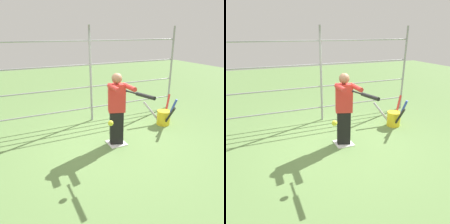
{
  "view_description": "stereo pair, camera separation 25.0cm",
  "coord_description": "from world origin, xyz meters",
  "views": [
    {
      "loc": [
        2.02,
        4.03,
        2.44
      ],
      "look_at": [
        0.29,
        0.37,
        0.95
      ],
      "focal_mm": 35.0,
      "sensor_mm": 36.0,
      "label": 1
    },
    {
      "loc": [
        1.79,
        4.13,
        2.44
      ],
      "look_at": [
        0.29,
        0.37,
        0.95
      ],
      "focal_mm": 35.0,
      "sensor_mm": 36.0,
      "label": 2
    }
  ],
  "objects": [
    {
      "name": "batter",
      "position": [
        0.0,
        0.02,
        0.89
      ],
      "size": [
        0.41,
        0.64,
        1.64
      ],
      "color": "black",
      "rests_on": "ground"
    },
    {
      "name": "fence_backstop",
      "position": [
        0.0,
        -1.6,
        1.31
      ],
      "size": [
        5.6,
        0.06,
        2.61
      ],
      "color": "#939399",
      "rests_on": "ground"
    },
    {
      "name": "bat_bucket",
      "position": [
        -1.68,
        -0.44,
        0.23
      ],
      "size": [
        0.94,
        0.94,
        0.78
      ],
      "color": "yellow",
      "rests_on": "ground"
    },
    {
      "name": "ground_plane",
      "position": [
        0.0,
        0.0,
        0.0
      ],
      "size": [
        24.0,
        24.0,
        0.0
      ],
      "primitive_type": "plane",
      "color": "#608447"
    },
    {
      "name": "home_plate",
      "position": [
        0.0,
        0.0,
        0.01
      ],
      "size": [
        0.4,
        0.4,
        0.02
      ],
      "color": "white",
      "rests_on": "ground"
    },
    {
      "name": "softball_in_flight",
      "position": [
        0.57,
        0.91,
        0.97
      ],
      "size": [
        0.1,
        0.1,
        0.1
      ],
      "color": "yellow"
    },
    {
      "name": "baseball_bat_swinging",
      "position": [
        -0.04,
        0.93,
        1.4
      ],
      "size": [
        0.12,
        0.84,
        0.12
      ],
      "color": "black"
    }
  ]
}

